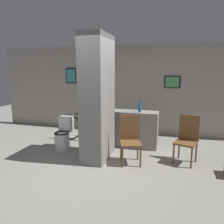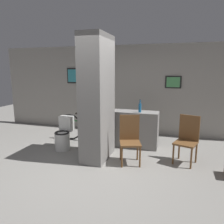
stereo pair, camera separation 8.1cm
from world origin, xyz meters
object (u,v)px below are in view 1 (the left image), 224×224
object	(u,v)px
chair_by_doorway	(187,137)
chair_near_pillar	(130,138)
bottle_tall	(140,107)
toilet	(63,136)
bicycle	(87,128)

from	to	relation	value
chair_by_doorway	chair_near_pillar	bearing A→B (deg)	-145.21
chair_by_doorway	bottle_tall	distance (m)	1.30
toilet	chair_by_doorway	xyz separation A→B (m)	(2.82, 0.05, 0.20)
chair_near_pillar	bicycle	size ratio (longest dim) A/B	0.56
chair_near_pillar	bicycle	xyz separation A→B (m)	(-1.35, 0.97, -0.16)
chair_near_pillar	chair_by_doorway	size ratio (longest dim) A/B	1.00
chair_near_pillar	bottle_tall	distance (m)	1.00
chair_by_doorway	bicycle	size ratio (longest dim) A/B	0.56
toilet	chair_near_pillar	xyz separation A→B (m)	(1.69, -0.28, 0.20)
chair_near_pillar	bicycle	distance (m)	1.67
chair_by_doorway	bottle_tall	size ratio (longest dim) A/B	3.06
toilet	bottle_tall	distance (m)	1.96
toilet	bicycle	bearing A→B (deg)	63.68
chair_by_doorway	bicycle	world-z (taller)	chair_by_doorway
bicycle	bottle_tall	bearing A→B (deg)	-3.99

